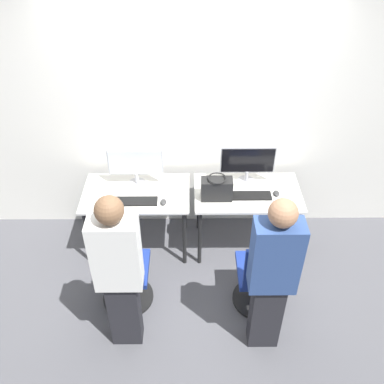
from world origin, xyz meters
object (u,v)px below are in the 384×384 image
Objects in this scene: mouse_left at (163,202)px; office_chair_left at (124,277)px; monitor_left at (135,165)px; mouse_right at (276,193)px; person_right at (272,274)px; keyboard_left at (134,201)px; keyboard_right at (249,196)px; person_left at (119,272)px; office_chair_right at (262,279)px; handbag at (217,189)px; monitor_right at (248,163)px.

mouse_left is 0.10× the size of office_chair_left.
monitor_left reaches higher than mouse_right.
keyboard_left is at bearing 138.53° from person_right.
person_left is at bearing -136.38° from keyboard_right.
mouse_left is at bearing 144.74° from office_chair_right.
handbag is at bearing 52.51° from person_left.
mouse_left is at bearing -48.39° from monitor_left.
mouse_left is 1.11m from mouse_right.
person_right reaches higher than keyboard_right.
office_chair_left is at bearing 97.85° from person_left.
office_chair_left reaches higher than keyboard_right.
office_chair_left is 2.95× the size of handbag.
monitor_left is 0.61× the size of office_chair_left.
mouse_left is 1.00× the size of mouse_right.
mouse_left is at bearing -173.47° from mouse_right.
person_left reaches higher than handbag.
person_right is at bearing -87.93° from monitor_right.
monitor_left is at bearing 172.25° from mouse_right.
mouse_left is 0.30× the size of handbag.
monitor_left reaches higher than keyboard_right.
office_chair_left is at bearing 178.45° from office_chair_right.
keyboard_left is at bearing 89.34° from person_left.
office_chair_left is 1.63× the size of monitor_right.
mouse_left is (0.28, -0.02, 0.01)m from keyboard_left.
keyboard_left is at bearing -90.00° from monitor_left.
mouse_left is (0.28, -0.31, -0.21)m from monitor_left.
office_chair_left is at bearing 161.82° from person_right.
handbag reaches higher than mouse_left.
mouse_right is (0.28, 0.03, 0.01)m from keyboard_right.
office_chair_right is (1.18, -0.66, -0.38)m from keyboard_left.
keyboard_left is 0.50× the size of office_chair_right.
keyboard_right is (0.83, 0.10, -0.01)m from mouse_left.
keyboard_left is 0.28× the size of person_right.
office_chair_right reaches higher than mouse_left.
handbag is (0.79, 0.06, 0.11)m from keyboard_left.
keyboard_left is 4.92× the size of mouse_left.
mouse_left is 0.17× the size of monitor_right.
person_left is (-0.29, -0.97, 0.12)m from mouse_left.
office_chair_left reaches higher than mouse_left.
mouse_left reaches higher than keyboard_left.
keyboard_left is at bearing -175.97° from keyboard_right.
office_chair_left is 1.24m from office_chair_right.
office_chair_left is 2.00× the size of keyboard_right.
monitor_left is 1.81× the size of handbag.
office_chair_left is (-0.34, -0.60, -0.38)m from mouse_left.
keyboard_left is 0.28m from mouse_left.
handbag is (0.51, 0.08, 0.10)m from mouse_left.
person_right is at bearing -101.45° from mouse_right.
person_left reaches higher than mouse_right.
monitor_right reaches higher than office_chair_right.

